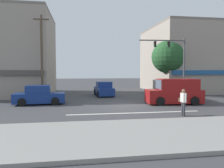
{
  "coord_description": "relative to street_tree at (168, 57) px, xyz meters",
  "views": [
    {
      "loc": [
        -3.76,
        -17.45,
        2.82
      ],
      "look_at": [
        -0.67,
        2.0,
        1.6
      ],
      "focal_mm": 35.0,
      "sensor_mm": 36.0,
      "label": 1
    }
  ],
  "objects": [
    {
      "name": "van_waiting_far",
      "position": [
        -2.18,
        -6.59,
        -3.35
      ],
      "size": [
        4.72,
        2.3,
        2.11
      ],
      "color": "maroon",
      "rests_on": "ground"
    },
    {
      "name": "street_tree",
      "position": [
        0.0,
        0.0,
        0.0
      ],
      "size": [
        3.76,
        3.76,
        6.25
      ],
      "color": "#4C3823",
      "rests_on": "ground"
    },
    {
      "name": "building_right_corner",
      "position": [
        5.56,
        4.66,
        0.03
      ],
      "size": [
        11.66,
        11.6,
        8.78
      ],
      "color": "gray",
      "rests_on": "ground"
    },
    {
      "name": "building_left_block",
      "position": [
        -18.73,
        3.04,
        0.35
      ],
      "size": [
        10.9,
        9.96,
        9.41
      ],
      "color": "gray",
      "rests_on": "ground"
    },
    {
      "name": "sedan_approaching_near",
      "position": [
        -7.4,
        0.36,
        -3.64
      ],
      "size": [
        2.04,
        4.18,
        1.58
      ],
      "color": "navy",
      "rests_on": "ground"
    },
    {
      "name": "utility_pole_near_left",
      "position": [
        -13.55,
        -2.79,
        -0.25
      ],
      "size": [
        1.4,
        0.22,
        7.92
      ],
      "color": "brown",
      "rests_on": "ground"
    },
    {
      "name": "pedestrian_foreground_with_bag",
      "position": [
        -3.83,
        -11.3,
        -3.4
      ],
      "size": [
        0.29,
        0.68,
        1.67
      ],
      "color": "#333338",
      "rests_on": "ground"
    },
    {
      "name": "lane_marking_stripe",
      "position": [
        -6.54,
        -9.92,
        -4.35
      ],
      "size": [
        9.0,
        0.24,
        0.01
      ],
      "primitive_type": "cube",
      "color": "silver",
      "rests_on": "ground"
    },
    {
      "name": "sedan_crossing_center",
      "position": [
        -13.46,
        -5.0,
        -3.64
      ],
      "size": [
        4.21,
        2.09,
        1.58
      ],
      "color": "navy",
      "rests_on": "ground"
    },
    {
      "name": "traffic_light_mast",
      "position": [
        -0.17,
        -2.22,
        -0.18
      ],
      "size": [
        4.88,
        0.56,
        6.2
      ],
      "color": "#47474C",
      "rests_on": "ground"
    },
    {
      "name": "ground_plane",
      "position": [
        -6.54,
        -6.42,
        -4.36
      ],
      "size": [
        120.0,
        120.0,
        0.0
      ],
      "primitive_type": "plane",
      "color": "#3D3D3F"
    },
    {
      "name": "sidewalk_curb",
      "position": [
        -6.54,
        -14.92,
        -4.28
      ],
      "size": [
        40.0,
        5.0,
        0.16
      ],
      "primitive_type": "cube",
      "color": "gray",
      "rests_on": "ground"
    }
  ]
}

